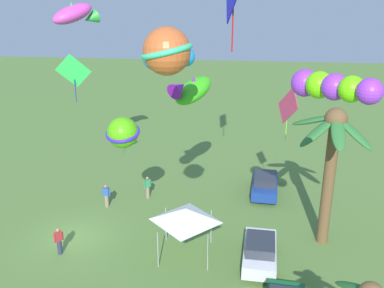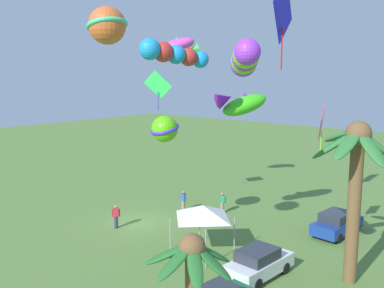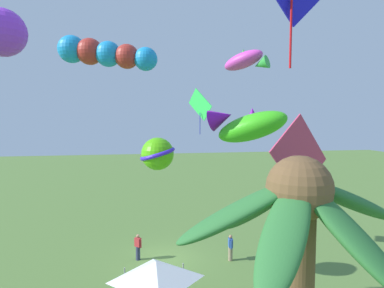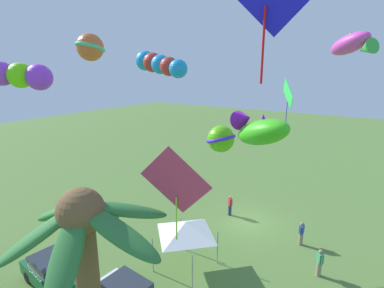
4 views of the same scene
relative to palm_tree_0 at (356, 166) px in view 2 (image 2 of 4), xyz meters
name	(u,v)px [view 2 (image 2 of 4)]	position (x,y,z in m)	size (l,w,h in m)	color
ground_plane	(137,223)	(1.23, -14.29, -5.82)	(120.00, 120.00, 0.00)	#567A38
palm_tree_0	(356,166)	(0.00, 0.00, 0.00)	(4.72, 4.21, 8.01)	brown
palm_tree_1	(192,282)	(11.01, -0.75, -1.85)	(2.76, 2.66, 5.50)	brown
parked_car_0	(337,223)	(-5.69, -2.99, -5.07)	(4.02, 2.00, 1.51)	navy
parked_car_2	(259,263)	(2.53, -3.63, -5.07)	(4.00, 1.94, 1.51)	silver
spectator_0	(222,203)	(-4.25, -11.04, -5.01)	(0.41, 0.46, 1.59)	gray
spectator_1	(183,201)	(-2.72, -13.50, -5.01)	(0.26, 0.55, 1.59)	gray
spectator_2	(116,216)	(2.81, -14.55, -5.01)	(0.44, 0.43, 1.59)	#2D3351
festival_tent	(203,212)	(2.14, -7.64, -3.35)	(2.86, 2.86, 2.85)	#9E9EA3
kite_ball_0	(165,129)	(1.82, -10.89, 1.07)	(2.00, 2.02, 1.61)	#51C212
kite_diamond_1	(283,12)	(-2.46, -5.53, 7.83)	(3.64, 0.90, 5.17)	#1B17D9
kite_tube_2	(245,59)	(6.82, -1.82, 4.87)	(3.33, 2.71, 1.26)	#9935E3
kite_tube_3	(173,54)	(4.07, -8.04, 5.34)	(3.84, 1.82, 1.43)	#1A8FDA
kite_fish_4	(180,46)	(-4.06, -15.02, 6.42)	(3.02, 2.91, 1.68)	#E544BE
kite_fish_5	(242,104)	(-1.69, -7.73, 2.54)	(3.60, 2.86, 1.90)	green
kite_diamond_6	(322,122)	(-1.23, -2.34, 1.84)	(2.01, 0.88, 3.01)	#CA375F
kite_ball_7	(107,25)	(8.64, -7.42, 6.30)	(2.05, 2.05, 1.56)	#D15D2A
kite_diamond_8	(158,85)	(-0.97, -14.26, 3.58)	(1.09, 1.71, 2.77)	#36EF5B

